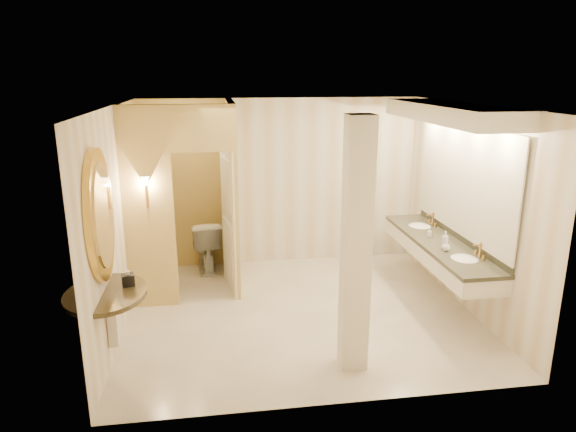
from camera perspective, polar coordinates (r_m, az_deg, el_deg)
The scene contains 16 objects.
floor at distance 6.97m, azimuth 1.30°, elevation -10.59°, with size 4.50×4.50×0.00m, color silver.
ceiling at distance 6.26m, azimuth 1.46°, elevation 12.17°, with size 4.50×4.50×0.00m, color white.
wall_back at distance 8.41m, azimuth -0.93°, elevation 3.78°, with size 4.50×0.02×2.70m, color silver.
wall_front at distance 4.63m, azimuth 5.58°, elevation -6.38°, with size 4.50×0.02×2.70m, color silver.
wall_left at distance 6.51m, azimuth -18.56°, elevation -0.60°, with size 0.02×4.00×2.70m, color silver.
wall_right at distance 7.20m, azimuth 19.31°, elevation 0.86°, with size 0.02×4.00×2.70m, color silver.
toilet_closet at distance 7.33m, azimuth -8.53°, elevation 2.11°, with size 1.50×1.55×2.70m.
wall_sconce at distance 6.78m, azimuth -15.53°, elevation 3.61°, with size 0.14×0.14×0.42m.
vanity at distance 7.11m, azimuth 17.20°, elevation 3.18°, with size 0.75×2.80×2.09m.
console_shelf at distance 5.56m, azimuth -19.88°, elevation -3.46°, with size 1.05×1.05×1.97m.
pillar at distance 5.30m, azimuth 7.58°, elevation -3.52°, with size 0.27×0.27×2.70m, color silver.
tissue_box at distance 5.80m, azimuth -17.35°, elevation -6.80°, with size 0.12×0.12×0.12m, color black.
toilet at distance 8.35m, azimuth -9.14°, elevation -3.17°, with size 0.46×0.81×0.83m, color white.
soap_bottle_a at distance 7.40m, azimuth 15.45°, elevation -1.79°, with size 0.05×0.05×0.12m, color beige.
soap_bottle_b at distance 6.87m, azimuth 17.17°, elevation -3.20°, with size 0.10×0.10×0.13m, color silver.
soap_bottle_c at distance 6.93m, azimuth 17.06°, elevation -2.57°, with size 0.09×0.09×0.24m, color #C6B28C.
Camera 1 is at (-1.06, -6.16, 3.08)m, focal length 32.00 mm.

